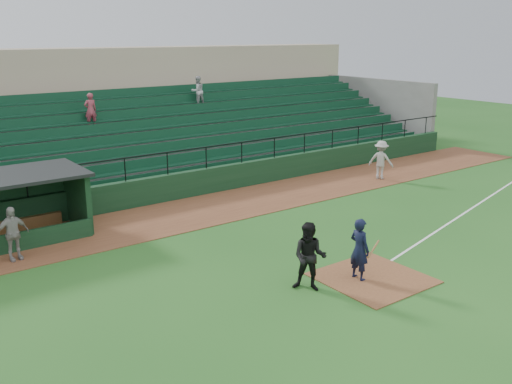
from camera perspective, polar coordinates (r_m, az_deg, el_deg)
ground at (r=18.64m, az=9.27°, el=-7.49°), size 90.00×90.00×0.00m
warning_track at (r=24.50m, az=-4.18°, el=-1.60°), size 40.00×4.00×0.03m
home_plate_dirt at (r=18.02m, az=11.56°, el=-8.40°), size 3.00×3.00×0.03m
foul_line at (r=25.31m, az=20.09°, el=-2.00°), size 17.49×4.44×0.01m
stadium_structure at (r=31.29m, az=-12.67°, el=6.15°), size 38.00×13.08×6.40m
batter_at_plate at (r=17.53m, az=10.30°, el=-5.65°), size 1.03×0.73×1.94m
umpire at (r=16.62m, az=5.38°, el=-6.46°), size 1.23×1.26×2.05m
runner at (r=29.74m, az=12.38°, el=3.15°), size 1.21×1.46×1.96m
dugout_player_a at (r=20.26m, az=-23.17°, el=-3.84°), size 1.10×0.54×1.82m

